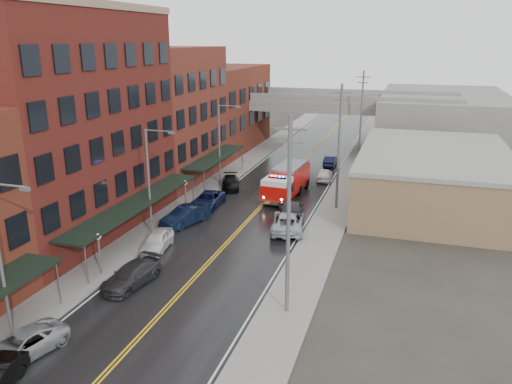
# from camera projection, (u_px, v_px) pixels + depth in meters

# --- Properties ---
(road) EXTENTS (11.00, 160.00, 0.02)m
(road) POSITION_uv_depth(u_px,v_px,m) (250.00, 219.00, 45.94)
(road) COLOR black
(road) RESTS_ON ground
(sidewalk_left) EXTENTS (3.00, 160.00, 0.15)m
(sidewalk_left) POSITION_uv_depth(u_px,v_px,m) (178.00, 210.00, 47.99)
(sidewalk_left) COLOR slate
(sidewalk_left) RESTS_ON ground
(sidewalk_right) EXTENTS (3.00, 160.00, 0.15)m
(sidewalk_right) POSITION_uv_depth(u_px,v_px,m) (329.00, 226.00, 43.86)
(sidewalk_right) COLOR slate
(sidewalk_right) RESTS_ON ground
(curb_left) EXTENTS (0.30, 160.00, 0.15)m
(curb_left) POSITION_uv_depth(u_px,v_px,m) (193.00, 212.00, 47.52)
(curb_left) COLOR gray
(curb_left) RESTS_ON ground
(curb_right) EXTENTS (0.30, 160.00, 0.15)m
(curb_right) POSITION_uv_depth(u_px,v_px,m) (310.00, 224.00, 44.33)
(curb_right) COLOR gray
(curb_right) RESTS_ON ground
(brick_building_b) EXTENTS (9.00, 20.00, 18.00)m
(brick_building_b) POSITION_uv_depth(u_px,v_px,m) (68.00, 127.00, 40.67)
(brick_building_b) COLOR #551C16
(brick_building_b) RESTS_ON ground
(brick_building_c) EXTENTS (9.00, 15.00, 15.00)m
(brick_building_c) POSITION_uv_depth(u_px,v_px,m) (167.00, 115.00, 57.08)
(brick_building_c) COLOR maroon
(brick_building_c) RESTS_ON ground
(brick_building_far) EXTENTS (9.00, 20.00, 12.00)m
(brick_building_far) POSITION_uv_depth(u_px,v_px,m) (222.00, 109.00, 73.50)
(brick_building_far) COLOR #602B19
(brick_building_far) RESTS_ON ground
(tan_building) EXTENTS (14.00, 22.00, 5.00)m
(tan_building) POSITION_uv_depth(u_px,v_px,m) (433.00, 179.00, 49.81)
(tan_building) COLOR olive
(tan_building) RESTS_ON ground
(right_far_block) EXTENTS (18.00, 30.00, 8.00)m
(right_far_block) POSITION_uv_depth(u_px,v_px,m) (442.00, 120.00, 76.18)
(right_far_block) COLOR slate
(right_far_block) RESTS_ON ground
(awning_1) EXTENTS (2.60, 18.00, 3.09)m
(awning_1) POSITION_uv_depth(u_px,v_px,m) (136.00, 203.00, 40.80)
(awning_1) COLOR black
(awning_1) RESTS_ON ground
(awning_2) EXTENTS (2.60, 13.00, 3.09)m
(awning_2) POSITION_uv_depth(u_px,v_px,m) (216.00, 157.00, 56.77)
(awning_2) COLOR black
(awning_2) RESTS_ON ground
(globe_lamp_1) EXTENTS (0.44, 0.44, 3.12)m
(globe_lamp_1) POSITION_uv_depth(u_px,v_px,m) (99.00, 245.00, 34.30)
(globe_lamp_1) COLOR #59595B
(globe_lamp_1) RESTS_ON ground
(globe_lamp_2) EXTENTS (0.44, 0.44, 3.12)m
(globe_lamp_2) POSITION_uv_depth(u_px,v_px,m) (185.00, 189.00, 47.08)
(globe_lamp_2) COLOR #59595B
(globe_lamp_2) RESTS_ON ground
(street_lamp_0) EXTENTS (2.64, 0.22, 9.00)m
(street_lamp_0) POSITION_uv_depth(u_px,v_px,m) (2.00, 251.00, 26.19)
(street_lamp_0) COLOR #59595B
(street_lamp_0) RESTS_ON ground
(street_lamp_1) EXTENTS (2.64, 0.22, 9.00)m
(street_lamp_1) POSITION_uv_depth(u_px,v_px,m) (151.00, 175.00, 40.80)
(street_lamp_1) COLOR #59595B
(street_lamp_1) RESTS_ON ground
(street_lamp_2) EXTENTS (2.64, 0.22, 9.00)m
(street_lamp_2) POSITION_uv_depth(u_px,v_px,m) (221.00, 139.00, 55.40)
(street_lamp_2) COLOR #59595B
(street_lamp_2) RESTS_ON ground
(utility_pole_0) EXTENTS (1.80, 0.24, 12.00)m
(utility_pole_0) POSITION_uv_depth(u_px,v_px,m) (289.00, 215.00, 28.36)
(utility_pole_0) COLOR #59595B
(utility_pole_0) RESTS_ON ground
(utility_pole_1) EXTENTS (1.80, 0.24, 12.00)m
(utility_pole_1) POSITION_uv_depth(u_px,v_px,m) (339.00, 146.00, 46.61)
(utility_pole_1) COLOR #59595B
(utility_pole_1) RESTS_ON ground
(utility_pole_2) EXTENTS (1.80, 0.24, 12.00)m
(utility_pole_2) POSITION_uv_depth(u_px,v_px,m) (361.00, 115.00, 64.87)
(utility_pole_2) COLOR #59595B
(utility_pole_2) RESTS_ON ground
(overpass) EXTENTS (40.00, 10.00, 7.50)m
(overpass) POSITION_uv_depth(u_px,v_px,m) (316.00, 109.00, 73.39)
(overpass) COLOR slate
(overpass) RESTS_ON ground
(fire_truck) EXTENTS (3.96, 8.77, 3.13)m
(fire_truck) POSITION_uv_depth(u_px,v_px,m) (286.00, 181.00, 51.98)
(fire_truck) COLOR #BE0D08
(fire_truck) RESTS_ON ground
(parked_car_left_2) EXTENTS (3.45, 5.21, 1.33)m
(parked_car_left_2) POSITION_uv_depth(u_px,v_px,m) (22.00, 345.00, 25.85)
(parked_car_left_2) COLOR gray
(parked_car_left_2) RESTS_ON ground
(parked_car_left_3) EXTENTS (2.73, 5.18, 1.43)m
(parked_car_left_3) POSITION_uv_depth(u_px,v_px,m) (132.00, 275.00, 33.40)
(parked_car_left_3) COLOR #29292C
(parked_car_left_3) RESTS_ON ground
(parked_car_left_4) EXTENTS (2.40, 4.53, 1.47)m
(parked_car_left_4) POSITION_uv_depth(u_px,v_px,m) (157.00, 241.00, 39.05)
(parked_car_left_4) COLOR silver
(parked_car_left_4) RESTS_ON ground
(parked_car_left_5) EXTENTS (3.24, 5.25, 1.63)m
(parked_car_left_5) POSITION_uv_depth(u_px,v_px,m) (185.00, 216.00, 44.26)
(parked_car_left_5) COLOR black
(parked_car_left_5) RESTS_ON ground
(parked_car_left_6) EXTENTS (2.53, 5.18, 1.42)m
(parked_car_left_6) POSITION_uv_depth(u_px,v_px,m) (208.00, 200.00, 49.01)
(parked_car_left_6) COLOR #121B44
(parked_car_left_6) RESTS_ON ground
(parked_car_left_7) EXTENTS (3.32, 5.00, 1.34)m
(parked_car_left_7) POSITION_uv_depth(u_px,v_px,m) (231.00, 183.00, 54.98)
(parked_car_left_7) COLOR black
(parked_car_left_7) RESTS_ON ground
(parked_car_right_0) EXTENTS (3.73, 6.25, 1.63)m
(parked_car_right_0) POSITION_uv_depth(u_px,v_px,m) (288.00, 221.00, 42.92)
(parked_car_right_0) COLOR #A7AAAF
(parked_car_right_0) RESTS_ON ground
(parked_car_right_1) EXTENTS (3.60, 6.16, 1.68)m
(parked_car_right_1) POSITION_uv_depth(u_px,v_px,m) (291.00, 210.00, 45.84)
(parked_car_right_1) COLOR #29282B
(parked_car_right_1) RESTS_ON ground
(parked_car_right_2) EXTENTS (2.00, 4.24, 1.40)m
(parked_car_right_2) POSITION_uv_depth(u_px,v_px,m) (325.00, 175.00, 58.10)
(parked_car_right_2) COLOR white
(parked_car_right_2) RESTS_ON ground
(parked_car_right_3) EXTENTS (1.41, 4.04, 1.33)m
(parked_car_right_3) POSITION_uv_depth(u_px,v_px,m) (331.00, 161.00, 64.83)
(parked_car_right_3) COLOR black
(parked_car_right_3) RESTS_ON ground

